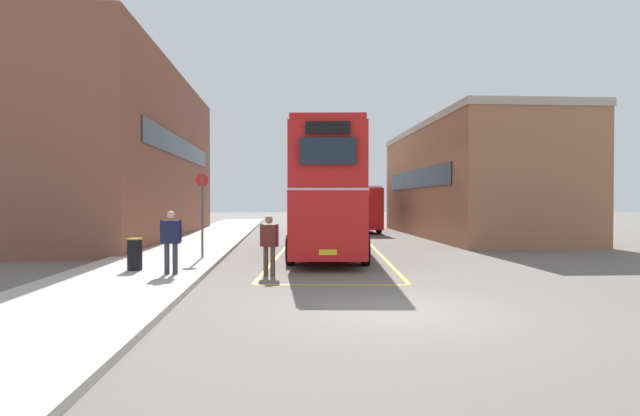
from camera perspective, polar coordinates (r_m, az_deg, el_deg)
ground_plane at (r=24.57m, az=1.49°, el=-4.17°), size 135.60×135.60×0.00m
sidewalk_left at (r=27.18m, az=-12.79°, el=-3.56°), size 4.00×57.60×0.14m
brick_building_left at (r=31.65m, az=-21.00°, el=5.27°), size 7.01×22.14×9.24m
depot_building_right at (r=32.62m, az=15.88°, el=2.84°), size 6.56×17.97×6.58m
double_decker_bus at (r=20.58m, az=0.85°, el=1.85°), size 3.35×10.68×4.75m
single_deck_bus at (r=36.37m, az=3.63°, el=0.06°), size 3.00×8.50×3.02m
pedestrian_boarding at (r=15.05m, az=-5.54°, el=-3.58°), size 0.53×0.40×1.71m
pedestrian_waiting_near at (r=14.86m, az=-15.91°, el=-3.11°), size 0.58×0.25×1.72m
litter_bin at (r=16.06m, az=-19.51°, el=-4.75°), size 0.45×0.45×0.92m
bus_stop_sign at (r=18.81m, az=-12.69°, el=0.03°), size 0.44×0.08×2.94m
bay_marking_yellow at (r=18.78m, az=1.11°, el=-5.73°), size 5.11×12.84×0.01m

